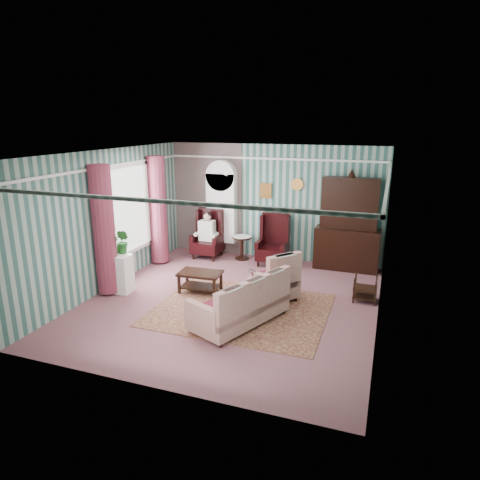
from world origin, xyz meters
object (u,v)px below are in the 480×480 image
(round_side_table, at_px, (242,248))
(seated_woman, at_px, (207,235))
(dresser_hutch, at_px, (348,221))
(wingback_left, at_px, (207,234))
(sofa, at_px, (240,295))
(bookcase, at_px, (222,213))
(plant_stand, at_px, (119,273))
(wingback_right, at_px, (273,240))
(coffee_table, at_px, (200,282))
(floral_armchair, at_px, (274,275))
(nest_table, at_px, (365,288))

(round_side_table, bearing_deg, seated_woman, -170.54)
(dresser_hutch, xyz_separation_m, wingback_left, (-3.50, -0.27, -0.55))
(dresser_hutch, relative_size, sofa, 1.26)
(bookcase, distance_m, seated_woman, 0.70)
(wingback_left, bearing_deg, plant_stand, -106.22)
(bookcase, height_order, seated_woman, bookcase)
(bookcase, xyz_separation_m, dresser_hutch, (3.25, -0.12, 0.06))
(wingback_right, height_order, sofa, wingback_right)
(bookcase, bearing_deg, wingback_right, -14.57)
(sofa, relative_size, coffee_table, 2.14)
(bookcase, distance_m, round_side_table, 1.07)
(wingback_left, xyz_separation_m, floral_armchair, (2.35, -2.06, -0.11))
(dresser_hutch, bearing_deg, round_side_table, -177.36)
(nest_table, bearing_deg, plant_stand, -166.16)
(sofa, distance_m, coffee_table, 1.68)
(seated_woman, height_order, floral_armchair, seated_woman)
(seated_woman, bearing_deg, round_side_table, 9.46)
(seated_woman, xyz_separation_m, nest_table, (4.07, -1.55, -0.32))
(bookcase, xyz_separation_m, sofa, (1.80, -3.66, -0.59))
(seated_woman, bearing_deg, plant_stand, -106.22)
(nest_table, distance_m, sofa, 2.66)
(bookcase, height_order, coffee_table, bookcase)
(nest_table, bearing_deg, bookcase, 153.08)
(wingback_right, distance_m, seated_woman, 1.75)
(seated_woman, bearing_deg, sofa, -57.84)
(wingback_left, relative_size, wingback_right, 1.00)
(bookcase, bearing_deg, seated_woman, -122.66)
(nest_table, relative_size, sofa, 0.29)
(bookcase, distance_m, coffee_table, 2.79)
(dresser_hutch, relative_size, round_side_table, 3.93)
(dresser_hutch, height_order, wingback_right, dresser_hutch)
(wingback_right, bearing_deg, round_side_table, 169.99)
(floral_armchair, bearing_deg, coffee_table, 133.88)
(plant_stand, distance_m, coffee_table, 1.70)
(bookcase, height_order, plant_stand, bookcase)
(round_side_table, relative_size, plant_stand, 0.75)
(wingback_left, bearing_deg, sofa, -57.84)
(dresser_hutch, bearing_deg, plant_stand, -144.92)
(bookcase, xyz_separation_m, nest_table, (3.82, -1.94, -0.85))
(nest_table, height_order, sofa, sofa)
(round_side_table, height_order, floral_armchair, floral_armchair)
(sofa, distance_m, floral_armchair, 1.25)
(dresser_hutch, xyz_separation_m, plant_stand, (-4.30, -3.02, -0.78))
(wingback_left, distance_m, sofa, 3.86)
(wingback_left, xyz_separation_m, seated_woman, (0.00, 0.00, -0.04))
(bookcase, distance_m, wingback_right, 1.63)
(round_side_table, height_order, sofa, sofa)
(dresser_hutch, relative_size, seated_woman, 2.00)
(wingback_left, height_order, plant_stand, wingback_left)
(wingback_left, bearing_deg, coffee_table, -69.95)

